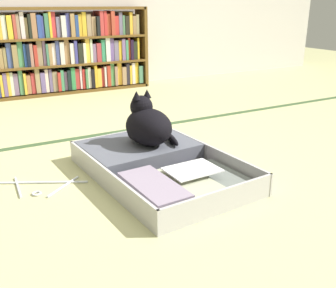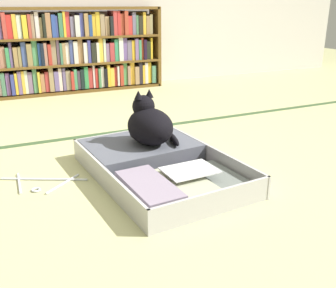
% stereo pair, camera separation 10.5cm
% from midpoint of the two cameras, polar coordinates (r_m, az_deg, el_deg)
% --- Properties ---
extents(ground_plane, '(10.00, 10.00, 0.00)m').
position_cam_midpoint_polar(ground_plane, '(1.73, 5.01, -6.80)').
color(ground_plane, tan).
extents(tatami_border, '(4.80, 0.05, 0.00)m').
position_cam_midpoint_polar(tatami_border, '(2.52, -5.56, 1.87)').
color(tatami_border, '#364E2C').
rests_on(tatami_border, ground_plane).
extents(bookshelf, '(1.61, 0.22, 0.75)m').
position_cam_midpoint_polar(bookshelf, '(3.72, -12.72, 12.97)').
color(bookshelf, brown).
rests_on(bookshelf, ground_plane).
extents(open_suitcase, '(0.64, 0.90, 0.10)m').
position_cam_midpoint_polar(open_suitcase, '(1.89, -0.57, -2.92)').
color(open_suitcase, '#B4B1B1').
rests_on(open_suitcase, ground_plane).
extents(black_cat, '(0.28, 0.30, 0.27)m').
position_cam_midpoint_polar(black_cat, '(1.96, -1.26, 2.83)').
color(black_cat, black).
rests_on(black_cat, open_suitcase).
extents(clothes_hanger, '(0.36, 0.27, 0.01)m').
position_cam_midpoint_polar(clothes_hanger, '(1.86, -16.39, -5.43)').
color(clothes_hanger, silver).
rests_on(clothes_hanger, ground_plane).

